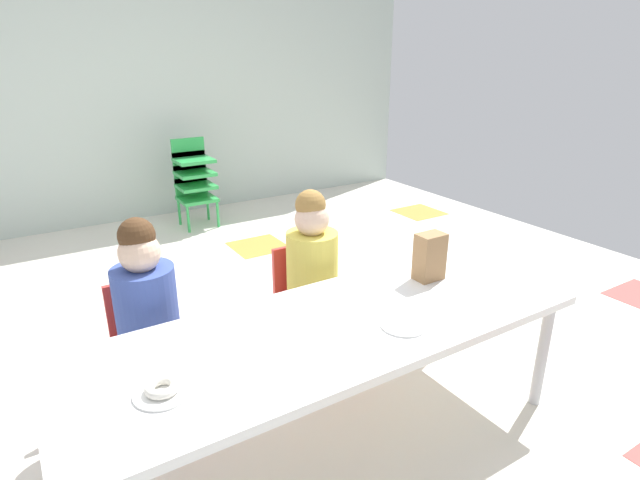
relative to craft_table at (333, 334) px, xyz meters
The scene contains 10 objects.
ground_plane 1.04m from the craft_table, 101.15° to the left, with size 6.65×5.42×0.02m.
back_wall 3.68m from the craft_table, 92.83° to the left, with size 6.65×0.10×2.65m, color #B2C1B7.
craft_table is the anchor object (origin of this frame).
seated_child_near_camera 0.81m from the craft_table, 133.87° to the left, with size 0.32×0.31×0.92m.
seated_child_middle_seat 0.64m from the craft_table, 66.40° to the left, with size 0.32×0.31×0.92m.
kid_chair_green_stack 3.08m from the craft_table, 81.00° to the left, with size 0.32×0.30×0.80m.
paper_bag_brown 0.64m from the craft_table, 11.07° to the left, with size 0.13×0.09×0.22m, color #9E754C.
paper_plate_near_edge 0.68m from the craft_table, behind, with size 0.18×0.18×0.01m, color white.
paper_plate_center_table 0.28m from the craft_table, 34.20° to the right, with size 0.18×0.18×0.01m, color white.
donut_powdered_on_plate 0.68m from the craft_table, behind, with size 0.11×0.11×0.03m, color white.
Camera 1 is at (-0.78, -2.32, 1.55)m, focal length 28.64 mm.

